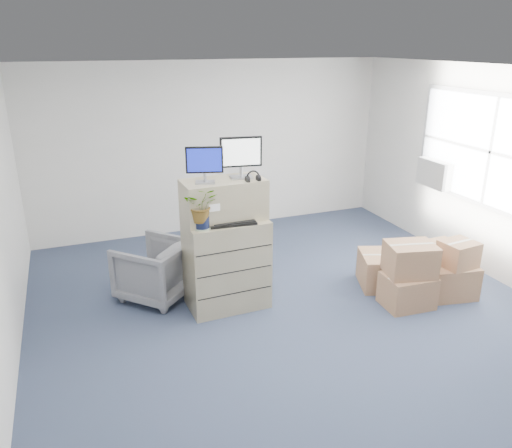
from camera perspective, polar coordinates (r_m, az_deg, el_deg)
The scene contains 18 objects.
ground at distance 5.87m, azimuth 5.35°, elevation -11.55°, with size 7.00×7.00×0.00m, color #2A364C.
wall_back at distance 8.44m, azimuth -4.98°, elevation 8.70°, with size 6.00×0.02×2.80m, color silver.
window at distance 7.33m, azimuth 25.39°, elevation 7.45°, with size 0.07×2.72×1.52m.
ac_unit at distance 8.01m, azimuth 19.89°, elevation 5.46°, with size 0.24×0.60×0.40m, color silver.
filing_cabinet_lower at distance 6.03m, azimuth -3.38°, elevation -4.55°, with size 0.95×0.58×1.11m, color gray.
filing_cabinet_upper at distance 5.79m, azimuth -3.71°, elevation 2.79°, with size 0.95×0.48×0.48m, color gray.
monitor_left at distance 5.56m, azimuth -5.91°, elevation 6.98°, with size 0.41×0.21×0.41m.
monitor_right at distance 5.74m, azimuth -1.72°, elevation 7.88°, with size 0.48×0.22×0.48m.
headphones at distance 5.65m, azimuth -0.35°, elevation 5.35°, with size 0.16×0.16×0.02m, color black.
keyboard at distance 5.70m, azimuth -2.73°, elevation 0.13°, with size 0.54×0.23×0.03m, color black.
mouse at distance 5.85m, azimuth -0.35°, elevation 0.73°, with size 0.10×0.06×0.03m, color silver.
water_bottle at distance 5.85m, azimuth -2.85°, elevation 1.78°, with size 0.07×0.07×0.24m, color #9C9DA4.
phone_dock at distance 5.82m, azimuth -3.88°, elevation 0.94°, with size 0.07×0.06×0.15m.
external_drive at distance 6.04m, azimuth -0.40°, elevation 1.53°, with size 0.21×0.16×0.06m, color black.
tissue_box at distance 5.99m, azimuth -0.64°, elevation 2.13°, with size 0.24×0.12×0.09m, color #4388E5.
potted_plant at distance 5.51m, azimuth -6.27°, elevation 1.66°, with size 0.45×0.48×0.40m.
office_chair at distance 6.40m, azimuth -11.48°, elevation -4.86°, with size 0.80×0.75×0.82m, color slate.
cardboard_boxes at distance 6.78m, azimuth 18.06°, elevation -5.04°, with size 1.58×1.21×0.80m.
Camera 1 is at (-2.28, -4.44, 3.09)m, focal length 35.00 mm.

